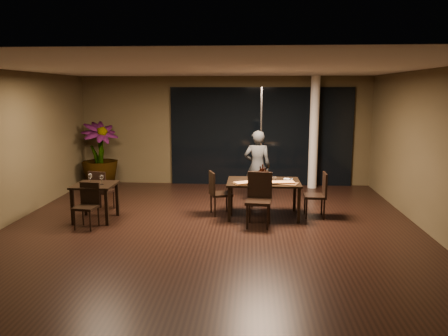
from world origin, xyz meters
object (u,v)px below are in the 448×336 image
at_px(chair_side_near, 88,203).
at_px(chair_main_right, 319,192).
at_px(diner, 257,166).
at_px(potted_plant, 100,155).
at_px(chair_main_near, 259,196).
at_px(chair_side_far, 100,189).
at_px(main_table, 264,185).
at_px(bottle_c, 263,172).
at_px(bottle_b, 265,174).
at_px(chair_main_far, 258,186).
at_px(chair_main_left, 217,191).
at_px(side_table, 95,190).
at_px(bottle_a, 260,173).

bearing_deg(chair_side_near, chair_main_right, 19.80).
xyz_separation_m(diner, potted_plant, (-4.25, 1.36, 0.04)).
relative_size(chair_main_near, chair_side_far, 1.16).
xyz_separation_m(main_table, chair_side_near, (-3.38, -0.96, -0.19)).
height_order(chair_main_right, chair_side_far, chair_main_right).
bearing_deg(potted_plant, bottle_c, -29.24).
relative_size(potted_plant, bottle_b, 6.28).
height_order(chair_main_far, potted_plant, potted_plant).
bearing_deg(main_table, bottle_b, 25.66).
relative_size(chair_side_far, chair_side_near, 1.04).
distance_m(chair_main_right, diner, 1.78).
bearing_deg(bottle_b, chair_side_far, 177.47).
height_order(chair_main_far, chair_main_right, chair_main_right).
bearing_deg(chair_main_left, potted_plant, 34.66).
bearing_deg(chair_main_far, main_table, 82.88).
distance_m(chair_side_near, bottle_c, 3.57).
relative_size(chair_main_left, chair_side_far, 1.03).
bearing_deg(chair_side_near, main_table, 23.62).
height_order(side_table, chair_side_near, chair_side_near).
distance_m(chair_main_near, chair_side_near, 3.30).
xyz_separation_m(side_table, chair_side_far, (-0.13, 0.67, -0.12)).
height_order(potted_plant, bottle_c, potted_plant).
distance_m(chair_main_right, bottle_b, 1.17).
relative_size(chair_main_far, bottle_a, 2.78).
bearing_deg(diner, chair_side_near, 33.74).
height_order(side_table, bottle_a, bottle_a).
distance_m(chair_main_right, bottle_a, 1.27).
bearing_deg(chair_side_far, chair_main_left, -168.85).
bearing_deg(bottle_a, chair_side_near, -162.99).
distance_m(main_table, chair_main_far, 0.82).
bearing_deg(diner, bottle_b, 97.20).
height_order(chair_side_far, potted_plant, potted_plant).
bearing_deg(side_table, chair_main_left, 13.23).
distance_m(side_table, chair_main_right, 4.57).
height_order(chair_side_near, bottle_c, bottle_c).
distance_m(chair_main_left, bottle_b, 1.07).
height_order(chair_main_near, bottle_b, chair_main_near).
xyz_separation_m(potted_plant, bottle_c, (4.35, -2.43, 0.03)).
bearing_deg(side_table, main_table, 8.37).
bearing_deg(chair_side_far, chair_side_near, 111.02).
xyz_separation_m(side_table, potted_plant, (-0.97, 3.08, 0.26)).
height_order(bottle_a, bottle_b, bottle_a).
relative_size(chair_main_right, chair_side_near, 1.09).
relative_size(side_table, diner, 0.47).
bearing_deg(chair_main_near, side_table, -175.51).
height_order(chair_side_far, bottle_b, bottle_b).
bearing_deg(diner, chair_main_left, 53.27).
height_order(main_table, potted_plant, potted_plant).
xyz_separation_m(side_table, chair_main_far, (3.30, 1.29, -0.15)).
relative_size(main_table, diner, 0.88).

